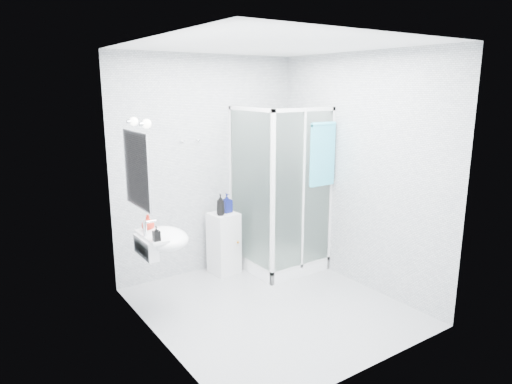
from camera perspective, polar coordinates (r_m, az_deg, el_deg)
room at (r=4.45m, az=2.01°, el=0.96°), size 2.40×2.60×2.60m
shower_enclosure at (r=5.65m, az=2.82°, el=-5.35°), size 0.90×0.95×2.00m
wall_basin at (r=4.49m, az=-11.77°, el=-5.85°), size 0.46×0.56×0.35m
mirror at (r=4.25m, az=-14.68°, el=2.72°), size 0.02×0.60×0.70m
vanity_lights at (r=4.22m, az=-14.37°, el=8.42°), size 0.10×0.40×0.08m
wall_hooks at (r=5.33m, az=-8.23°, el=6.34°), size 0.23×0.06×0.03m
storage_cabinet at (r=5.59m, az=-4.03°, el=-6.38°), size 0.34×0.35×0.75m
hand_towel at (r=5.31m, az=8.32°, el=4.88°), size 0.34×0.05×0.73m
shampoo_bottle_a at (r=5.37m, az=-4.46°, el=-1.60°), size 0.13×0.13×0.25m
shampoo_bottle_b at (r=5.49m, az=-3.67°, el=-1.37°), size 0.11×0.12×0.23m
soap_dispenser_orange at (r=4.55m, az=-13.36°, el=-3.75°), size 0.13×0.13×0.16m
soap_dispenser_black at (r=4.24m, az=-12.34°, el=-5.11°), size 0.06×0.07×0.14m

